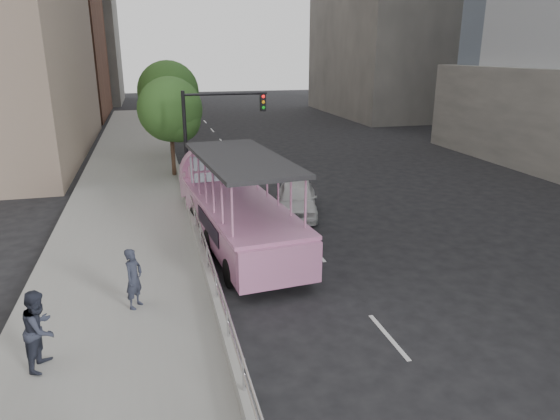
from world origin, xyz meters
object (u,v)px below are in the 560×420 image
at_px(car, 297,198).
at_px(duck_boat, 232,206).
at_px(street_tree_far, 170,94).
at_px(pedestrian_near, 134,278).
at_px(parking_sign, 192,182).
at_px(traffic_signal, 209,126).
at_px(street_tree_near, 172,112).
at_px(pedestrian_mid, 40,329).

bearing_deg(car, duck_boat, -129.55).
relative_size(duck_boat, street_tree_far, 1.67).
height_order(pedestrian_near, parking_sign, parking_sign).
distance_m(car, traffic_signal, 6.02).
height_order(pedestrian_near, street_tree_near, street_tree_near).
bearing_deg(pedestrian_near, pedestrian_mid, 171.88).
distance_m(duck_boat, traffic_signal, 6.85).
xyz_separation_m(pedestrian_mid, street_tree_near, (3.88, 17.51, 2.60)).
xyz_separation_m(duck_boat, street_tree_far, (-1.41, 15.91, 3.00)).
height_order(car, parking_sign, parking_sign).
distance_m(duck_boat, car, 3.98).
xyz_separation_m(duck_boat, pedestrian_mid, (-5.48, -7.59, -0.09)).
bearing_deg(pedestrian_near, duck_boat, -1.72).
distance_m(traffic_signal, street_tree_far, 9.57).
height_order(duck_boat, parking_sign, duck_boat).
xyz_separation_m(duck_boat, street_tree_near, (-1.61, 9.92, 2.51)).
relative_size(duck_boat, car, 2.49).
height_order(traffic_signal, street_tree_far, street_tree_far).
height_order(car, street_tree_far, street_tree_far).
distance_m(duck_boat, street_tree_near, 10.35).
relative_size(car, pedestrian_near, 2.56).
relative_size(car, pedestrian_mid, 2.36).
xyz_separation_m(pedestrian_near, street_tree_far, (2.15, 21.23, 3.16)).
xyz_separation_m(traffic_signal, street_tree_near, (-1.60, 3.43, 0.32)).
bearing_deg(car, street_tree_near, 138.15).
bearing_deg(street_tree_near, parking_sign, -87.70).
height_order(duck_boat, car, duck_boat).
distance_m(pedestrian_near, pedestrian_mid, 2.98).
height_order(pedestrian_near, street_tree_far, street_tree_far).
xyz_separation_m(car, parking_sign, (-4.55, 0.11, 1.00)).
height_order(pedestrian_mid, parking_sign, parking_sign).
relative_size(car, parking_sign, 1.56).
bearing_deg(street_tree_far, pedestrian_mid, -99.84).
relative_size(parking_sign, street_tree_far, 0.43).
distance_m(duck_boat, parking_sign, 2.72).
xyz_separation_m(parking_sign, street_tree_far, (-0.10, 13.56, 2.56)).
xyz_separation_m(car, pedestrian_near, (-6.81, -7.56, 0.41)).
xyz_separation_m(pedestrian_mid, parking_sign, (4.18, 9.95, 0.52)).
relative_size(car, street_tree_near, 0.76).
relative_size(duck_boat, pedestrian_mid, 5.88).
relative_size(pedestrian_near, traffic_signal, 0.33).
height_order(pedestrian_mid, street_tree_far, street_tree_far).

